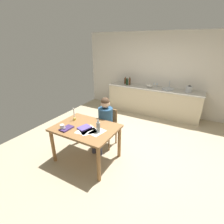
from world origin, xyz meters
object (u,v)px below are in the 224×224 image
at_px(sink_unit, 168,89).
at_px(wine_glass_near_sink, 157,84).
at_px(wine_glass_by_kettle, 154,83).
at_px(mixing_bowl, 150,86).
at_px(bottle_vinegar, 127,82).
at_px(chair_at_table, 108,126).
at_px(dining_table, 86,132).
at_px(bottle_oil, 125,81).
at_px(coffee_mug, 62,127).
at_px(book_magazine, 85,128).
at_px(stovetop_kettle, 189,89).
at_px(book_cookery, 67,128).
at_px(bottle_wine_red, 130,81).
at_px(wine_bottle_on_table, 98,127).
at_px(candlestick, 74,117).
at_px(person_seated, 104,121).

relative_size(sink_unit, wine_glass_near_sink, 2.34).
bearing_deg(wine_glass_by_kettle, mixing_bowl, -131.38).
bearing_deg(mixing_bowl, bottle_vinegar, -172.76).
bearing_deg(chair_at_table, bottle_vinegar, 103.61).
xyz_separation_m(dining_table, chair_at_table, (0.08, 0.69, -0.16)).
height_order(bottle_oil, wine_glass_near_sink, bottle_oil).
relative_size(coffee_mug, wine_glass_by_kettle, 0.79).
relative_size(book_magazine, stovetop_kettle, 1.07).
bearing_deg(sink_unit, book_magazine, -106.16).
bearing_deg(sink_unit, book_cookery, -109.83).
xyz_separation_m(chair_at_table, bottle_wine_red, (-0.47, 2.32, 0.53)).
xyz_separation_m(dining_table, bottle_wine_red, (-0.39, 3.01, 0.38)).
bearing_deg(book_cookery, wine_bottle_on_table, 20.65).
height_order(chair_at_table, candlestick, candlestick).
bearing_deg(bottle_oil, mixing_bowl, -2.21).
bearing_deg(bottle_oil, sink_unit, -2.01).
bearing_deg(book_magazine, mixing_bowl, 100.20).
height_order(dining_table, bottle_wine_red, bottle_wine_red).
bearing_deg(person_seated, sink_unit, 71.59).
distance_m(candlestick, book_magazine, 0.46).
height_order(bottle_vinegar, stovetop_kettle, bottle_vinegar).
xyz_separation_m(book_magazine, bottle_vinegar, (-0.48, 3.00, 0.24)).
bearing_deg(mixing_bowl, wine_glass_by_kettle, 48.62).
bearing_deg(dining_table, bottle_vinegar, 98.90).
xyz_separation_m(candlestick, mixing_bowl, (0.71, 2.91, 0.12)).
height_order(bottle_wine_red, wine_glass_near_sink, bottle_wine_red).
relative_size(candlestick, sink_unit, 0.75).
relative_size(book_magazine, sink_unit, 0.66).
xyz_separation_m(candlestick, book_magazine, (0.41, -0.19, -0.06)).
relative_size(book_magazine, mixing_bowl, 1.26).
xyz_separation_m(person_seated, candlestick, (-0.48, -0.41, 0.15)).
distance_m(book_magazine, wine_glass_near_sink, 3.28).
bearing_deg(candlestick, book_cookery, -71.23).
xyz_separation_m(bottle_wine_red, mixing_bowl, (0.70, 0.04, -0.07)).
bearing_deg(coffee_mug, book_magazine, 35.45).
bearing_deg(wine_glass_near_sink, coffee_mug, -103.57).
distance_m(wine_bottle_on_table, bottle_oil, 3.27).
relative_size(wine_bottle_on_table, sink_unit, 0.70).
relative_size(book_magazine, bottle_vinegar, 0.97).
bearing_deg(stovetop_kettle, chair_at_table, -121.47).
bearing_deg(bottle_oil, dining_table, -79.17).
distance_m(sink_unit, mixing_bowl, 0.60).
relative_size(book_cookery, wine_glass_near_sink, 1.66).
relative_size(coffee_mug, book_magazine, 0.52).
bearing_deg(book_cookery, stovetop_kettle, 64.47).
bearing_deg(stovetop_kettle, wine_glass_by_kettle, 172.15).
bearing_deg(wine_glass_by_kettle, chair_at_table, -97.79).
bearing_deg(bottle_oil, candlestick, -86.23).
xyz_separation_m(candlestick, wine_glass_near_sink, (0.92, 3.04, 0.18)).
bearing_deg(book_cookery, coffee_mug, -129.95).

